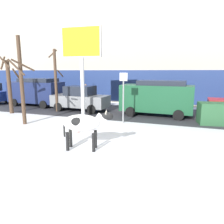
% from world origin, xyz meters
% --- Properties ---
extents(ground_plane, '(120.00, 120.00, 0.00)m').
position_xyz_m(ground_plane, '(0.00, 0.00, 0.00)').
color(ground_plane, white).
extents(road_strip, '(60.00, 5.60, 0.01)m').
position_xyz_m(road_strip, '(0.00, 7.20, 0.00)').
color(road_strip, '#333338').
rests_on(road_strip, ground).
extents(building_facade, '(44.00, 6.10, 13.00)m').
position_xyz_m(building_facade, '(0.00, 14.23, 6.48)').
color(building_facade, '#BCB29E').
rests_on(building_facade, ground).
extents(cow_holstein, '(1.94, 0.91, 1.54)m').
position_xyz_m(cow_holstein, '(-0.95, -0.39, 1.00)').
color(cow_holstein, silver).
rests_on(cow_holstein, ground).
extents(billboard, '(2.53, 0.42, 5.56)m').
position_xyz_m(billboard, '(-3.58, 4.75, 4.31)').
color(billboard, silver).
rests_on(billboard, ground).
extents(car_navy_van, '(4.66, 2.24, 2.32)m').
position_xyz_m(car_navy_van, '(-9.38, 7.46, 1.24)').
color(car_navy_van, '#19234C').
rests_on(car_navy_van, ground).
extents(car_grey_sedan, '(4.26, 2.09, 1.84)m').
position_xyz_m(car_grey_sedan, '(-4.80, 6.70, 0.91)').
color(car_grey_sedan, slate).
rests_on(car_grey_sedan, ground).
extents(car_darkgreen_van, '(4.66, 2.24, 2.32)m').
position_xyz_m(car_darkgreen_van, '(0.82, 6.78, 1.24)').
color(car_darkgreen_van, '#194C2D').
rests_on(car_darkgreen_van, ground).
extents(pedestrian_near_billboard, '(0.36, 0.24, 1.73)m').
position_xyz_m(pedestrian_near_billboard, '(-9.60, 10.53, 0.88)').
color(pedestrian_near_billboard, '#282833').
rests_on(pedestrian_near_billboard, ground).
extents(pedestrian_by_cars, '(0.36, 0.24, 1.73)m').
position_xyz_m(pedestrian_by_cars, '(-2.03, 10.53, 0.88)').
color(pedestrian_by_cars, '#282833').
rests_on(pedestrian_by_cars, ground).
extents(pedestrian_far_left, '(0.36, 0.24, 1.73)m').
position_xyz_m(pedestrian_far_left, '(-6.25, 10.53, 0.88)').
color(pedestrian_far_left, '#282833').
rests_on(pedestrian_far_left, ground).
extents(bare_tree_left_lot, '(1.36, 1.39, 3.92)m').
position_xyz_m(bare_tree_left_lot, '(-8.84, 4.20, 2.07)').
color(bare_tree_left_lot, '#4C3828').
rests_on(bare_tree_left_lot, ground).
extents(bare_tree_right_lot, '(1.14, 1.01, 4.74)m').
position_xyz_m(bare_tree_right_lot, '(-5.80, 1.98, 2.44)').
color(bare_tree_right_lot, '#4C3828').
rests_on(bare_tree_right_lot, ground).
extents(bare_tree_far_back, '(0.94, 0.84, 4.44)m').
position_xyz_m(bare_tree_far_back, '(-6.27, 5.85, 2.30)').
color(bare_tree_far_back, '#4C3828').
rests_on(bare_tree_far_back, ground).
extents(dumpster, '(1.86, 1.38, 1.20)m').
position_xyz_m(dumpster, '(4.17, 5.50, 0.60)').
color(dumpster, '#285633').
rests_on(dumpster, ground).
extents(street_sign, '(0.44, 0.08, 2.82)m').
position_xyz_m(street_sign, '(-0.71, 4.12, 1.67)').
color(street_sign, gray).
rests_on(street_sign, ground).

